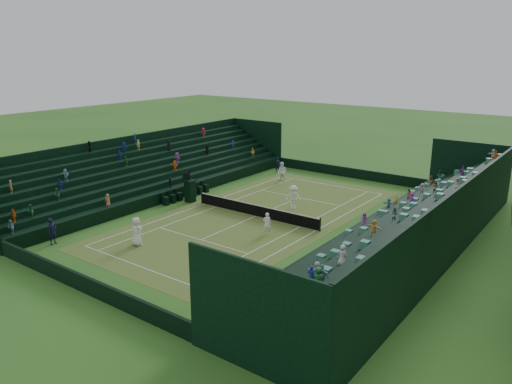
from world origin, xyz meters
The scene contains 17 objects.
ground centered at (0.00, 0.00, 0.00)m, with size 160.00×160.00×0.00m, color #296520.
court_surface centered at (0.00, 0.00, 0.01)m, with size 12.97×26.77×0.01m, color #447D29.
perimeter_wall_north centered at (0.00, 15.88, 0.50)m, with size 17.17×0.20×1.00m, color black.
perimeter_wall_south centered at (0.00, -15.88, 0.50)m, with size 17.17×0.20×1.00m, color black.
perimeter_wall_east centered at (8.48, 0.00, 0.50)m, with size 0.20×31.77×1.00m, color black.
perimeter_wall_west centered at (-8.48, 0.00, 0.50)m, with size 0.20×31.77×1.00m, color black.
north_grandstand centered at (12.66, 0.00, 1.55)m, with size 6.60×32.00×4.90m.
south_grandstand centered at (-12.66, 0.00, 1.55)m, with size 6.60×32.00×4.90m.
tennis_net centered at (0.00, 0.00, 0.53)m, with size 11.67×0.10×1.06m.
umpire_chair centered at (-6.95, -0.22, 1.23)m, with size 0.92×0.92×2.88m.
courtside_chairs centered at (-7.93, 0.33, 0.40)m, with size 0.49×5.46×1.05m.
player_near_west centered at (-2.78, -9.65, 0.99)m, with size 0.97×0.63×1.98m, color white.
player_near_east centered at (3.02, -2.76, 0.81)m, with size 0.59×0.39×1.63m, color white.
player_far_west centered at (-4.38, 10.23, 0.99)m, with size 0.96×0.75×1.98m, color white.
player_far_east centered at (1.26, 3.49, 0.99)m, with size 1.28×0.74×1.99m, color white.
line_judge_north centered at (-7.08, 13.45, 0.81)m, with size 0.59×0.39×1.63m, color black.
line_judge_south centered at (-7.50, -12.92, 0.93)m, with size 0.68×0.45×1.86m, color black.
Camera 1 is at (22.31, -30.05, 12.67)m, focal length 35.00 mm.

